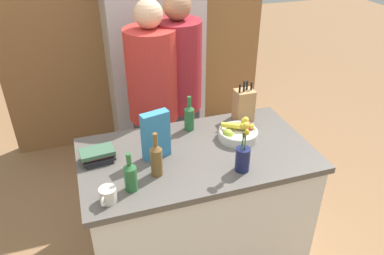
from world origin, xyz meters
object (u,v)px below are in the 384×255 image
refrigerator (153,57)px  coffee_mug (108,195)px  book_stack (98,155)px  person_at_sink (153,101)px  fruit_bowl (238,133)px  flower_vase (243,153)px  bottle_vinegar (130,176)px  person_in_blue (179,91)px  knife_block (244,105)px  cereal_box (156,135)px  bottle_oil (189,117)px  bottle_wine (156,159)px

refrigerator → coffee_mug: size_ratio=17.41×
book_stack → person_at_sink: 0.75m
fruit_bowl → flower_vase: 0.34m
bottle_vinegar → person_at_sink: (0.33, 0.90, -0.05)m
coffee_mug → person_in_blue: size_ratio=0.07×
person_at_sink → coffee_mug: bearing=-123.2°
fruit_bowl → coffee_mug: size_ratio=2.23×
book_stack → person_in_blue: size_ratio=0.12×
knife_block → flower_vase: 0.59m
refrigerator → person_in_blue: bearing=-86.6°
fruit_bowl → person_at_sink: 0.74m
cereal_box → person_at_sink: size_ratio=0.18×
refrigerator → flower_vase: refrigerator is taller
knife_block → person_in_blue: size_ratio=0.17×
fruit_bowl → person_at_sink: size_ratio=0.15×
bottle_vinegar → flower_vase: bearing=-2.4°
person_in_blue → flower_vase: bearing=-108.1°
cereal_box → bottle_vinegar: bearing=-127.8°
flower_vase → person_in_blue: person_in_blue is taller
person_in_blue → bottle_oil: bearing=-120.7°
flower_vase → person_at_sink: 0.98m
book_stack → person_at_sink: size_ratio=0.12×
knife_block → bottle_wine: (-0.72, -0.43, -0.01)m
knife_block → book_stack: 1.04m
book_stack → person_in_blue: 0.96m
flower_vase → book_stack: size_ratio=1.63×
bottle_oil → person_at_sink: 0.44m
refrigerator → knife_block: size_ratio=6.68×
coffee_mug → book_stack: (-0.01, 0.38, -0.00)m
flower_vase → cereal_box: (-0.43, 0.28, 0.03)m
bottle_oil → flower_vase: bearing=-74.1°
bottle_wine → bottle_oil: bearing=51.9°
refrigerator → coffee_mug: 1.86m
refrigerator → flower_vase: (0.12, -1.71, 0.03)m
coffee_mug → flower_vase: bearing=2.4°
coffee_mug → person_in_blue: 1.25m
knife_block → cereal_box: size_ratio=1.00×
bottle_vinegar → person_in_blue: person_in_blue is taller
cereal_box → coffee_mug: bearing=-136.3°
bottle_oil → bottle_vinegar: size_ratio=1.07×
refrigerator → flower_vase: bearing=-86.1°
fruit_bowl → person_in_blue: (-0.19, 0.70, 0.01)m
refrigerator → fruit_bowl: 1.42m
bottle_wine → cereal_box: bearing=77.1°
fruit_bowl → book_stack: fruit_bowl is taller
bottle_wine → person_in_blue: size_ratio=0.16×
flower_vase → bottle_oil: 0.54m
fruit_bowl → book_stack: bearing=177.8°
fruit_bowl → bottle_oil: bearing=141.9°
refrigerator → bottle_oil: size_ratio=8.15×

